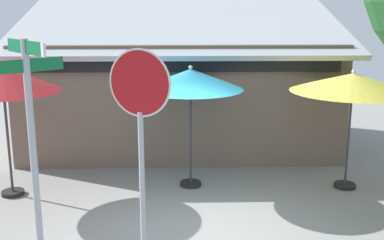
{
  "coord_description": "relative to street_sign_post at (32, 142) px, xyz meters",
  "views": [
    {
      "loc": [
        -0.32,
        -7.45,
        3.66
      ],
      "look_at": [
        -0.09,
        1.2,
        1.6
      ],
      "focal_mm": 45.0,
      "sensor_mm": 36.0,
      "label": 1
    }
  ],
  "objects": [
    {
      "name": "ground_plane",
      "position": [
        2.14,
        1.68,
        -2.07
      ],
      "size": [
        28.0,
        28.0,
        0.1
      ],
      "primitive_type": "cube",
      "color": "gray"
    },
    {
      "name": "cafe_building",
      "position": [
        1.85,
        6.96,
        -0.51
      ],
      "size": [
        8.19,
        4.86,
        3.96
      ],
      "color": "#705B4C",
      "rests_on": "ground"
    },
    {
      "name": "street_sign_post",
      "position": [
        0.0,
        0.0,
        0.0
      ],
      "size": [
        0.74,
        0.79,
        3.29
      ],
      "color": "#A8AAB2",
      "rests_on": "ground"
    },
    {
      "name": "stop_sign",
      "position": [
        1.35,
        -0.03,
        0.23
      ],
      "size": [
        0.77,
        0.36,
        3.18
      ],
      "color": "#A8AAB2",
      "rests_on": "ground"
    },
    {
      "name": "patio_umbrella_crimson_left",
      "position": [
        -1.5,
        3.27,
        0.29
      ],
      "size": [
        2.16,
        2.16,
        2.65
      ],
      "color": "black",
      "rests_on": "ground"
    },
    {
      "name": "patio_umbrella_teal_center",
      "position": [
        2.05,
        3.68,
        0.2
      ],
      "size": [
        2.11,
        2.11,
        2.52
      ],
      "color": "black",
      "rests_on": "ground"
    },
    {
      "name": "patio_umbrella_mustard_right",
      "position": [
        5.24,
        3.49,
        0.16
      ],
      "size": [
        2.45,
        2.45,
        2.45
      ],
      "color": "black",
      "rests_on": "ground"
    }
  ]
}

